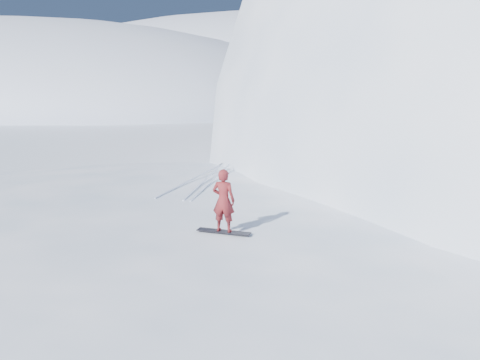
{
  "coord_description": "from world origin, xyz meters",
  "views": [
    {
      "loc": [
        7.65,
        -10.68,
        6.45
      ],
      "look_at": [
        2.32,
        1.62,
        3.5
      ],
      "focal_mm": 40.0,
      "sensor_mm": 36.0,
      "label": 1
    }
  ],
  "objects": [
    {
      "name": "ground",
      "position": [
        0.0,
        0.0,
        0.0
      ],
      "size": [
        400.0,
        400.0,
        0.0
      ],
      "primitive_type": "plane",
      "color": "white",
      "rests_on": "ground"
    },
    {
      "name": "near_ridge",
      "position": [
        1.0,
        3.0,
        0.0
      ],
      "size": [
        36.0,
        28.0,
        4.8
      ],
      "primitive_type": "ellipsoid",
      "color": "white",
      "rests_on": "ground"
    },
    {
      "name": "far_ridge_c",
      "position": [
        -40.0,
        110.0,
        0.0
      ],
      "size": [
        140.0,
        90.0,
        36.0
      ],
      "primitive_type": "ellipsoid",
      "color": "white",
      "rests_on": "ground"
    },
    {
      "name": "wind_bumps",
      "position": [
        -0.56,
        2.12,
        0.0
      ],
      "size": [
        16.0,
        14.4,
        1.0
      ],
      "color": "white",
      "rests_on": "ground"
    },
    {
      "name": "snowboard",
      "position": [
        2.32,
        0.62,
        2.41
      ],
      "size": [
        1.37,
        0.38,
        0.02
      ],
      "primitive_type": "cube",
      "rotation": [
        0.0,
        0.0,
        0.09
      ],
      "color": "black",
      "rests_on": "near_ridge"
    },
    {
      "name": "snowboarder",
      "position": [
        2.32,
        0.62,
        3.2
      ],
      "size": [
        0.6,
        0.42,
        1.55
      ],
      "primitive_type": "imported",
      "rotation": [
        0.0,
        0.0,
        3.24
      ],
      "color": "maroon",
      "rests_on": "snowboard"
    },
    {
      "name": "board_tracks",
      "position": [
        -0.89,
        5.8,
        2.42
      ],
      "size": [
        1.77,
        5.98,
        0.04
      ],
      "color": "silver",
      "rests_on": "ground"
    }
  ]
}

